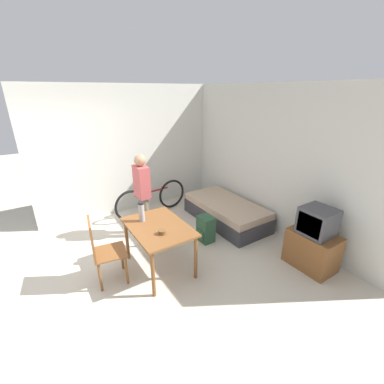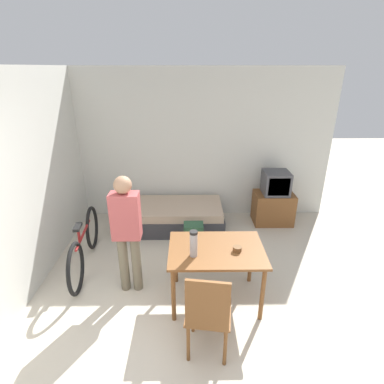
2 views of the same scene
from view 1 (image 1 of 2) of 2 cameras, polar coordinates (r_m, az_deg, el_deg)
name	(u,v)px [view 1 (image 1 of 2)]	position (r m, az deg, el deg)	size (l,w,h in m)	color
ground_plane	(88,282)	(4.19, -22.01, -18.08)	(20.00, 20.00, 0.00)	beige
wall_back	(264,159)	(5.14, 15.77, 7.16)	(5.07, 0.06, 2.70)	silver
wall_left	(138,149)	(5.85, -11.81, 9.24)	(0.06, 4.39, 2.70)	silver
daybed	(226,212)	(5.40, 7.55, -4.37)	(1.83, 0.92, 0.43)	#333338
tv	(313,242)	(4.36, 25.37, -9.96)	(0.70, 0.47, 0.99)	brown
dining_table	(158,231)	(3.84, -7.46, -8.70)	(1.11, 0.78, 0.73)	brown
wooden_chair	(101,248)	(3.80, -19.53, -11.72)	(0.49, 0.49, 1.00)	brown
bicycle	(152,199)	(5.69, -8.91, -1.53)	(0.22, 1.71, 0.76)	black
person_standing	(142,190)	(4.69, -10.98, 0.38)	(0.34, 0.21, 1.55)	#6B604C
thermos_flask	(142,211)	(3.89, -11.15, -4.14)	(0.09, 0.09, 0.31)	#99999E
mate_bowl	(162,232)	(3.58, -6.69, -8.84)	(0.10, 0.10, 0.06)	brown
backpack	(206,229)	(4.68, 3.03, -8.21)	(0.30, 0.26, 0.48)	#284C33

